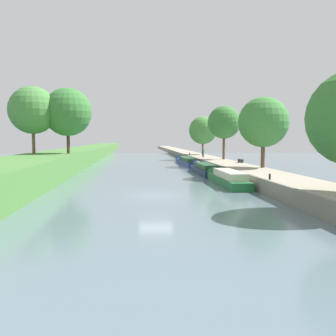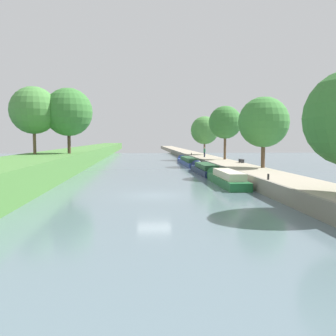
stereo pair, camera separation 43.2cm
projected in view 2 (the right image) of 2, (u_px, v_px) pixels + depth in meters
The scene contains 15 objects.
ground_plane at pixel (154, 195), 27.19m from camera, with size 160.00×160.00×0.00m, color slate.
right_towpath at pixel (292, 187), 27.98m from camera, with size 4.24×260.00×1.10m.
stone_quay at pixel (263, 187), 27.80m from camera, with size 0.25×260.00×1.15m.
narrowboat_green at pixel (225, 178), 33.90m from camera, with size 1.83×10.57×1.87m.
narrowboat_navy at pixel (204, 169), 45.07m from camera, with size 1.94×11.83×1.85m.
narrowboat_blue at pixel (188, 161), 60.93m from camera, with size 1.84×16.96×1.75m.
tree_rightbank_midnear at pixel (264, 122), 39.10m from camera, with size 5.44×5.44×7.65m.
tree_rightbank_midfar at pixel (225, 122), 54.89m from camera, with size 4.97×4.97×8.10m.
tree_rightbank_far at pixel (205, 130), 71.81m from camera, with size 5.53×5.53×7.57m.
tree_leftbank_downstream at pixel (34, 110), 44.37m from camera, with size 5.79×5.79×8.24m.
tree_leftbank_upstream at pixel (68, 112), 45.57m from camera, with size 6.02×6.02×8.22m.
person_walking at pixel (204, 152), 61.93m from camera, with size 0.34×0.34×1.66m.
mooring_bollard_near at pixel (268, 177), 27.91m from camera, with size 0.16×0.16×0.45m.
mooring_bollard_far at pixel (191, 154), 69.03m from camera, with size 0.16×0.16×0.45m.
park_bench at pixel (241, 160), 47.66m from camera, with size 0.44×1.50×0.47m.
Camera 2 is at (-1.10, -26.93, 4.25)m, focal length 38.82 mm.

